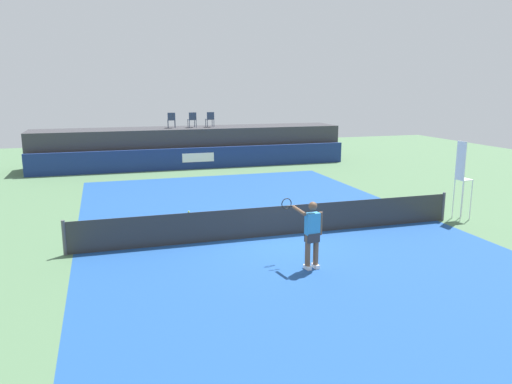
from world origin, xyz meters
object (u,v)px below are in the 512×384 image
net_post_far (443,206)px  tennis_player (311,232)px  spectator_chair_far_left (171,119)px  umpire_chair (462,175)px  tennis_ball (189,212)px  spectator_chair_center (210,119)px  net_post_near (64,238)px  spectator_chair_left (192,119)px

net_post_far → tennis_player: tennis_player is taller
spectator_chair_far_left → umpire_chair: (7.95, -15.29, -1.11)m
tennis_player → tennis_ball: (-2.04, 6.65, -0.92)m
spectator_chair_center → tennis_ball: bearing=-106.0°
spectator_chair_center → net_post_far: spectator_chair_center is taller
net_post_far → tennis_ball: size_ratio=14.71×
net_post_near → net_post_far: bearing=0.0°
net_post_far → tennis_player: size_ratio=0.56×
spectator_chair_center → umpire_chair: spectator_chair_center is taller
umpire_chair → tennis_ball: bearing=157.6°
spectator_chair_far_left → umpire_chair: size_ratio=0.32×
umpire_chair → spectator_chair_left: bearing=113.9°
umpire_chair → tennis_player: (-6.93, -2.95, -0.63)m
net_post_near → tennis_player: (6.13, -2.96, 0.46)m
spectator_chair_left → spectator_chair_center: (1.08, 0.05, 0.00)m
spectator_chair_far_left → net_post_far: bearing=-64.5°
tennis_player → spectator_chair_left: bearing=89.4°
spectator_chair_far_left → tennis_ball: 11.94m
tennis_player → net_post_far: bearing=25.2°
spectator_chair_left → umpire_chair: spectator_chair_left is taller
net_post_near → net_post_far: size_ratio=1.00×
net_post_far → spectator_chair_center: bearing=108.2°
spectator_chair_center → tennis_ball: 12.31m
spectator_chair_far_left → tennis_player: bearing=-86.8°
tennis_player → tennis_ball: tennis_player is taller
net_post_near → tennis_ball: net_post_near is taller
spectator_chair_left → net_post_far: spectator_chair_left is taller
spectator_chair_center → umpire_chair: size_ratio=0.32×
spectator_chair_far_left → spectator_chair_left: bearing=-4.4°
umpire_chair → tennis_player: bearing=-156.9°
spectator_chair_center → tennis_player: 18.33m
spectator_chair_left → net_post_near: spectator_chair_left is taller
spectator_chair_center → net_post_far: 16.19m
net_post_near → tennis_player: tennis_player is taller
umpire_chair → tennis_ball: size_ratio=40.59×
net_post_far → umpire_chair: bearing=-0.4°
net_post_near → umpire_chair: bearing=-0.0°
spectator_chair_center → spectator_chair_far_left: bearing=179.0°
net_post_near → tennis_player: 6.82m
net_post_near → spectator_chair_far_left: bearing=71.5°
spectator_chair_center → umpire_chair: (5.66, -15.25, -1.11)m
umpire_chair → net_post_far: 1.27m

